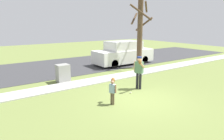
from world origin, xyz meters
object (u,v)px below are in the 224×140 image
(baseball, at_px, (131,93))
(person_adult, at_px, (139,69))
(street_tree_near, at_px, (140,32))
(utility_cabinet, at_px, (63,73))
(person_child, at_px, (113,88))
(parked_van_white, at_px, (123,53))

(baseball, bearing_deg, person_adult, 19.04)
(person_adult, relative_size, street_tree_near, 0.34)
(baseball, xyz_separation_m, utility_cabinet, (-1.92, 3.67, 0.47))
(person_adult, xyz_separation_m, utility_cabinet, (-2.67, 3.41, -0.53))
(person_child, xyz_separation_m, baseball, (1.44, 0.54, -0.65))
(baseball, distance_m, street_tree_near, 6.34)
(person_child, relative_size, utility_cabinet, 1.05)
(baseball, bearing_deg, utility_cabinet, 117.69)
(baseball, height_order, parked_van_white, parked_van_white)
(person_child, bearing_deg, parked_van_white, 27.23)
(person_adult, bearing_deg, parked_van_white, -142.88)
(person_child, bearing_deg, baseball, -0.81)
(baseball, xyz_separation_m, street_tree_near, (4.19, 3.97, 2.61))
(street_tree_near, bearing_deg, parked_van_white, 92.26)
(baseball, relative_size, parked_van_white, 0.01)
(person_child, relative_size, baseball, 14.44)
(person_adult, distance_m, person_child, 2.35)
(street_tree_near, distance_m, parked_van_white, 2.52)
(person_adult, xyz_separation_m, person_child, (-2.18, -0.80, -0.35))
(person_child, bearing_deg, person_adult, -1.36)
(person_child, height_order, parked_van_white, parked_van_white)
(baseball, distance_m, utility_cabinet, 4.17)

